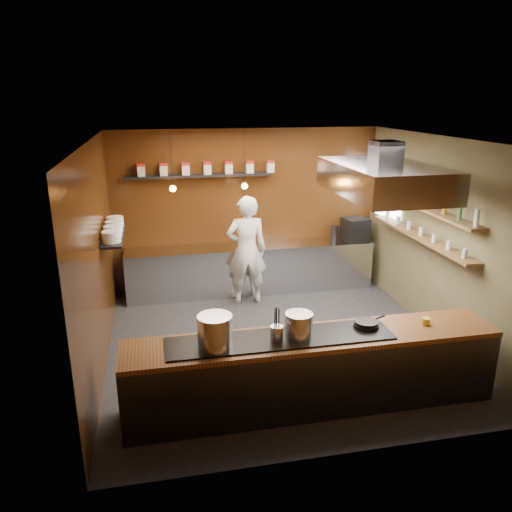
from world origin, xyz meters
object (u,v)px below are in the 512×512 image
object	(u,v)px
extractor_hood	(384,179)
stockpot_small	(299,325)
chef	(247,250)
espresso_machine	(355,229)
stockpot_large	(215,332)

from	to	relation	value
extractor_hood	stockpot_small	size ratio (longest dim) A/B	6.37
chef	stockpot_small	bearing A→B (deg)	92.13
stockpot_small	chef	bearing A→B (deg)	89.66
stockpot_small	espresso_machine	world-z (taller)	espresso_machine
extractor_hood	stockpot_large	size ratio (longest dim) A/B	5.24
espresso_machine	chef	xyz separation A→B (m)	(-2.20, -0.45, -0.15)
espresso_machine	chef	bearing A→B (deg)	-178.54
stockpot_small	extractor_hood	bearing A→B (deg)	39.43
stockpot_large	espresso_machine	world-z (taller)	espresso_machine
extractor_hood	chef	bearing A→B (deg)	125.62
stockpot_large	stockpot_small	distance (m)	0.96
stockpot_small	chef	xyz separation A→B (m)	(0.02, 3.29, -0.12)
stockpot_large	chef	distance (m)	3.47
espresso_machine	extractor_hood	bearing A→B (deg)	-116.13
stockpot_large	stockpot_small	bearing A→B (deg)	2.22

